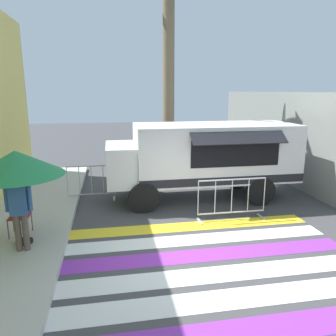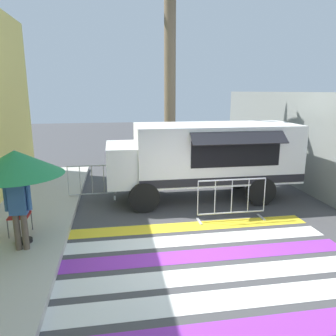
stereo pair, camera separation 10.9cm
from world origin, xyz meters
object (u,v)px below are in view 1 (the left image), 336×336
at_px(patio_umbrella, 16,163).
at_px(vendor_person, 19,207).
at_px(traffic_signal_pole, 332,38).
at_px(barricade_side, 92,184).
at_px(palm_tree, 169,51).
at_px(folding_chair, 20,212).
at_px(food_truck, 201,155).
at_px(barricade_front, 232,200).

relative_size(patio_umbrella, vendor_person, 1.23).
bearing_deg(patio_umbrella, traffic_signal_pole, -2.65).
relative_size(patio_umbrella, barricade_side, 1.38).
xyz_separation_m(traffic_signal_pole, palm_tree, (-2.52, 5.84, 0.33)).
distance_m(patio_umbrella, palm_tree, 7.52).
distance_m(patio_umbrella, folding_chair, 1.38).
xyz_separation_m(patio_umbrella, folding_chair, (-0.17, 0.54, -1.26)).
relative_size(food_truck, barricade_front, 3.14).
xyz_separation_m(vendor_person, barricade_side, (1.24, 3.44, -0.55)).
relative_size(folding_chair, palm_tree, 0.11).
distance_m(barricade_front, barricade_side, 4.40).
bearing_deg(food_truck, patio_umbrella, -150.25).
relative_size(barricade_front, palm_tree, 0.24).
xyz_separation_m(folding_chair, vendor_person, (0.24, -0.89, 0.43)).
bearing_deg(vendor_person, patio_umbrella, 96.33).
height_order(traffic_signal_pole, palm_tree, palm_tree).
height_order(folding_chair, barricade_side, barricade_side).
bearing_deg(folding_chair, vendor_person, -56.94).
bearing_deg(traffic_signal_pole, food_truck, 123.69).
bearing_deg(barricade_front, food_truck, 100.37).
height_order(traffic_signal_pole, barricade_side, traffic_signal_pole).
height_order(traffic_signal_pole, folding_chair, traffic_signal_pole).
relative_size(traffic_signal_pole, palm_tree, 0.85).
distance_m(traffic_signal_pole, vendor_person, 7.47).
bearing_deg(traffic_signal_pole, palm_tree, 113.35).
bearing_deg(folding_chair, food_truck, 41.72).
height_order(folding_chair, vendor_person, vendor_person).
height_order(folding_chair, palm_tree, palm_tree).
height_order(food_truck, vendor_person, food_truck).
bearing_deg(barricade_side, food_truck, -6.61).
xyz_separation_m(folding_chair, palm_tree, (4.38, 4.98, 4.14)).
distance_m(food_truck, palm_tree, 4.43).
xyz_separation_m(patio_umbrella, barricade_front, (5.06, 0.81, -1.36)).
xyz_separation_m(vendor_person, palm_tree, (4.14, 5.87, 3.72)).
distance_m(folding_chair, barricade_side, 2.95).
bearing_deg(food_truck, vendor_person, -146.80).
distance_m(traffic_signal_pole, patio_umbrella, 7.20).
xyz_separation_m(food_truck, vendor_person, (-4.65, -3.04, -0.34)).
xyz_separation_m(food_truck, palm_tree, (-0.51, 2.83, 3.37)).
xyz_separation_m(food_truck, patio_umbrella, (-4.72, -2.70, 0.49)).
bearing_deg(palm_tree, food_truck, -79.70).
distance_m(patio_umbrella, barricade_front, 5.31).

